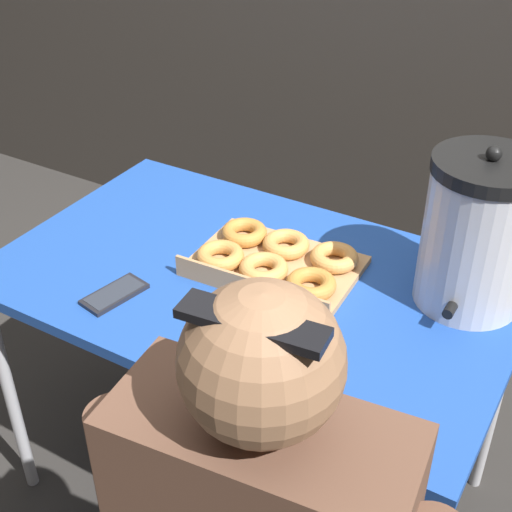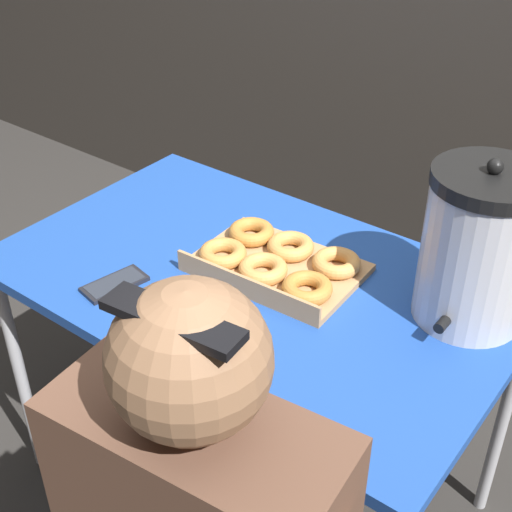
% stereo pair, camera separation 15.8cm
% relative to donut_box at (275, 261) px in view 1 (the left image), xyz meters
% --- Properties ---
extents(ground_plane, '(12.00, 12.00, 0.00)m').
position_rel_donut_box_xyz_m(ground_plane, '(-0.03, -0.05, -0.74)').
color(ground_plane, '#2D2B28').
extents(folding_table, '(1.17, 0.72, 0.71)m').
position_rel_donut_box_xyz_m(folding_table, '(-0.03, -0.05, -0.08)').
color(folding_table, '#1E479E').
rests_on(folding_table, ground).
extents(donut_box, '(0.39, 0.27, 0.05)m').
position_rel_donut_box_xyz_m(donut_box, '(0.00, 0.00, 0.00)').
color(donut_box, tan).
rests_on(donut_box, folding_table).
extents(coffee_urn, '(0.23, 0.26, 0.36)m').
position_rel_donut_box_xyz_m(coffee_urn, '(0.41, 0.11, 0.14)').
color(coffee_urn, silver).
rests_on(coffee_urn, folding_table).
extents(cell_phone, '(0.10, 0.16, 0.01)m').
position_rel_donut_box_xyz_m(cell_phone, '(-0.25, -0.27, -0.02)').
color(cell_phone, black).
rests_on(cell_phone, folding_table).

